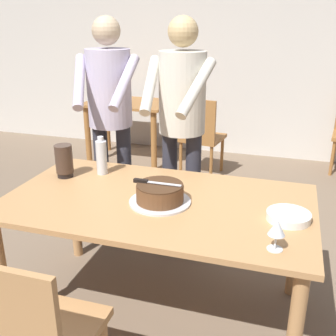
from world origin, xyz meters
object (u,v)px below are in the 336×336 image
at_px(person_standing_beside, 110,109).
at_px(background_table, 128,115).
at_px(plate_stack, 289,216).
at_px(cake_knife, 147,182).
at_px(person_cutting_cake, 182,115).
at_px(main_dining_table, 157,215).
at_px(background_chair_1, 200,134).
at_px(cake_on_platter, 160,194).
at_px(hurricane_lamp, 64,161).
at_px(wine_glass_near, 277,229).
at_px(chair_near_side, 33,335).
at_px(water_bottle, 102,157).

height_order(person_standing_beside, background_table, person_standing_beside).
bearing_deg(background_table, plate_stack, -53.20).
relative_size(cake_knife, person_cutting_cake, 0.16).
height_order(main_dining_table, cake_knife, cake_knife).
bearing_deg(background_chair_1, cake_on_platter, -82.73).
bearing_deg(main_dining_table, person_standing_beside, 129.99).
height_order(hurricane_lamp, background_chair_1, hurricane_lamp).
xyz_separation_m(wine_glass_near, background_table, (-1.90, 2.90, -0.28)).
bearing_deg(person_standing_beside, hurricane_lamp, -96.70).
height_order(wine_glass_near, person_cutting_cake, person_cutting_cake).
height_order(plate_stack, chair_near_side, chair_near_side).
distance_m(person_cutting_cake, person_standing_beside, 0.55).
bearing_deg(wine_glass_near, plate_stack, 80.69).
bearing_deg(cake_on_platter, main_dining_table, 128.47).
xyz_separation_m(cake_knife, person_cutting_cake, (-0.01, 0.73, 0.21)).
bearing_deg(cake_knife, water_bottle, 143.95).
xyz_separation_m(person_cutting_cake, background_table, (-1.19, 1.87, -0.50)).
bearing_deg(person_cutting_cake, cake_knife, -89.41).
bearing_deg(cake_knife, cake_on_platter, 0.08).
bearing_deg(person_cutting_cake, main_dining_table, -85.68).
height_order(cake_on_platter, person_standing_beside, person_standing_beside).
xyz_separation_m(wine_glass_near, person_cutting_cake, (-0.71, 1.03, 0.22)).
bearing_deg(person_standing_beside, person_cutting_cake, -3.11).
height_order(plate_stack, background_table, plate_stack).
height_order(main_dining_table, cake_on_platter, cake_on_platter).
height_order(main_dining_table, water_bottle, water_bottle).
bearing_deg(chair_near_side, water_bottle, 100.99).
xyz_separation_m(person_cutting_cake, chair_near_side, (-0.20, -1.55, -0.58)).
height_order(main_dining_table, person_cutting_cake, person_cutting_cake).
distance_m(cake_knife, background_table, 2.87).
xyz_separation_m(wine_glass_near, chair_near_side, (-0.91, -0.52, -0.36)).
bearing_deg(chair_near_side, plate_stack, 40.76).
distance_m(cake_on_platter, background_table, 2.90).
bearing_deg(person_standing_beside, background_chair_1, 77.71).
height_order(cake_on_platter, person_cutting_cake, person_cutting_cake).
relative_size(plate_stack, background_table, 0.22).
xyz_separation_m(wine_glass_near, background_chair_1, (-0.92, 2.61, -0.36)).
bearing_deg(background_chair_1, water_bottle, -95.75).
bearing_deg(chair_near_side, main_dining_table, 73.82).
distance_m(hurricane_lamp, background_table, 2.49).
bearing_deg(wine_glass_near, person_standing_beside, 140.02).
relative_size(person_cutting_cake, chair_near_side, 1.91).
bearing_deg(chair_near_side, cake_on_platter, 71.49).
bearing_deg(chair_near_side, person_standing_beside, 102.72).
xyz_separation_m(background_table, background_chair_1, (0.97, -0.29, -0.09)).
relative_size(wine_glass_near, hurricane_lamp, 0.69).
bearing_deg(main_dining_table, water_bottle, 149.64).
bearing_deg(water_bottle, cake_on_platter, -31.90).
height_order(hurricane_lamp, person_cutting_cake, person_cutting_cake).
relative_size(hurricane_lamp, background_chair_1, 0.23).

